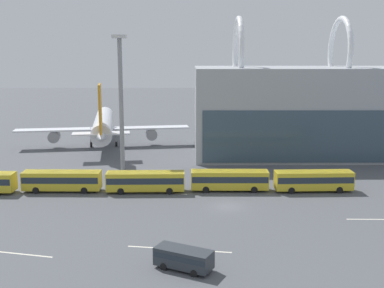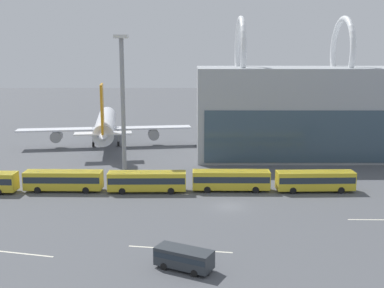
{
  "view_description": "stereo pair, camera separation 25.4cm",
  "coord_description": "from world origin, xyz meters",
  "views": [
    {
      "loc": [
        -5.3,
        -62.87,
        20.76
      ],
      "look_at": [
        -4.72,
        24.52,
        4.0
      ],
      "focal_mm": 45.0,
      "sensor_mm": 36.0,
      "label": 1
    },
    {
      "loc": [
        -5.05,
        -62.88,
        20.76
      ],
      "look_at": [
        -4.72,
        24.52,
        4.0
      ],
      "focal_mm": 45.0,
      "sensor_mm": 36.0,
      "label": 2
    }
  ],
  "objects": [
    {
      "name": "shuttle_bus_1",
      "position": [
        -24.48,
        7.44,
        1.82
      ],
      "size": [
        11.7,
        2.92,
        3.09
      ],
      "rotation": [
        0.0,
        0.0,
        -0.02
      ],
      "color": "gold",
      "rests_on": "ground_plane"
    },
    {
      "name": "lane_stripe_1",
      "position": [
        -9.84,
        6.99,
        0.0
      ],
      "size": [
        8.61,
        2.92,
        0.01
      ],
      "primitive_type": "cube",
      "rotation": [
        0.0,
        0.0,
        -0.3
      ],
      "color": "silver",
      "rests_on": "ground_plane"
    },
    {
      "name": "lane_stripe_3",
      "position": [
        19.42,
        -5.31,
        0.0
      ],
      "size": [
        9.64,
        0.46,
        0.01
      ],
      "primitive_type": "cube",
      "rotation": [
        0.0,
        0.0,
        -0.02
      ],
      "color": "silver",
      "rests_on": "ground_plane"
    },
    {
      "name": "ground_plane",
      "position": [
        0.0,
        0.0,
        0.0
      ],
      "size": [
        440.0,
        440.0,
        0.0
      ],
      "primitive_type": "plane",
      "color": "#515459"
    },
    {
      "name": "airliner_at_gate_near",
      "position": [
        -24.33,
        42.8,
        4.79
      ],
      "size": [
        38.1,
        37.45,
        14.74
      ],
      "rotation": [
        0.0,
        0.0,
        1.72
      ],
      "color": "silver",
      "rests_on": "ground_plane"
    },
    {
      "name": "shuttle_bus_4",
      "position": [
        13.54,
        7.26,
        1.82
      ],
      "size": [
        11.73,
        3.04,
        3.09
      ],
      "rotation": [
        0.0,
        0.0,
        0.03
      ],
      "color": "gold",
      "rests_on": "ground_plane"
    },
    {
      "name": "lane_stripe_5",
      "position": [
        -6.34,
        -14.5,
        0.0
      ],
      "size": [
        11.19,
        2.02,
        0.01
      ],
      "primitive_type": "cube",
      "rotation": [
        0.0,
        0.0,
        -0.16
      ],
      "color": "silver",
      "rests_on": "ground_plane"
    },
    {
      "name": "service_van_crossing",
      "position": [
        -5.83,
        -19.26,
        1.23
      ],
      "size": [
        6.03,
        4.5,
        2.07
      ],
      "rotation": [
        0.0,
        0.0,
        -0.47
      ],
      "color": "#2D3338",
      "rests_on": "ground_plane"
    },
    {
      "name": "shuttle_bus_2",
      "position": [
        -11.81,
        6.94,
        1.82
      ],
      "size": [
        11.69,
        2.89,
        3.09
      ],
      "rotation": [
        0.0,
        0.0,
        0.01
      ],
      "color": "gold",
      "rests_on": "ground_plane"
    },
    {
      "name": "airliner_at_gate_far",
      "position": [
        31.31,
        45.55,
        4.71
      ],
      "size": [
        42.6,
        42.46,
        12.97
      ],
      "rotation": [
        0.0,
        0.0,
        1.6
      ],
      "color": "white",
      "rests_on": "ground_plane"
    },
    {
      "name": "floodlight_mast",
      "position": [
        -17.06,
        20.38,
        13.77
      ],
      "size": [
        2.33,
        2.33,
        23.62
      ],
      "color": "gray",
      "rests_on": "ground_plane"
    },
    {
      "name": "shuttle_bus_3",
      "position": [
        0.87,
        7.64,
        1.82
      ],
      "size": [
        11.68,
        2.85,
        3.09
      ],
      "rotation": [
        0.0,
        0.0,
        -0.01
      ],
      "color": "gold",
      "rests_on": "ground_plane"
    },
    {
      "name": "lane_stripe_4",
      "position": [
        -22.67,
        -15.66,
        0.0
      ],
      "size": [
        6.71,
        1.82,
        0.01
      ],
      "primitive_type": "cube",
      "rotation": [
        0.0,
        0.0,
        -0.23
      ],
      "color": "silver",
      "rests_on": "ground_plane"
    }
  ]
}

